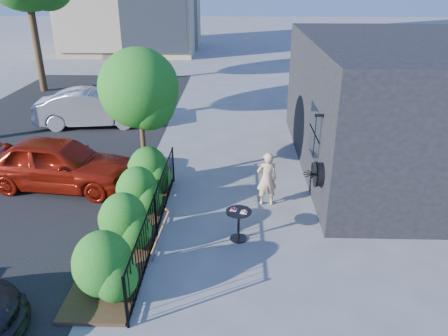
{
  "coord_description": "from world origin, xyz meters",
  "views": [
    {
      "loc": [
        0.38,
        -8.87,
        5.73
      ],
      "look_at": [
        0.07,
        1.33,
        1.2
      ],
      "focal_mm": 35.0,
      "sensor_mm": 36.0,
      "label": 1
    }
  ],
  "objects_px": {
    "cafe_table": "(239,220)",
    "car_silver": "(93,108)",
    "woman": "(267,179)",
    "patio_tree": "(141,93)",
    "shovel": "(159,237)",
    "car_red": "(59,163)"
  },
  "relations": [
    {
      "from": "patio_tree",
      "to": "shovel",
      "type": "height_order",
      "value": "patio_tree"
    },
    {
      "from": "car_red",
      "to": "woman",
      "type": "bearing_deg",
      "value": -91.43
    },
    {
      "from": "shovel",
      "to": "car_silver",
      "type": "xyz_separation_m",
      "value": [
        -4.23,
        9.22,
        0.16
      ]
    },
    {
      "from": "patio_tree",
      "to": "cafe_table",
      "type": "distance_m",
      "value": 4.52
    },
    {
      "from": "woman",
      "to": "shovel",
      "type": "bearing_deg",
      "value": 39.28
    },
    {
      "from": "shovel",
      "to": "woman",
      "type": "bearing_deg",
      "value": 46.93
    },
    {
      "from": "cafe_table",
      "to": "car_silver",
      "type": "xyz_separation_m",
      "value": [
        -5.94,
        8.34,
        0.22
      ]
    },
    {
      "from": "cafe_table",
      "to": "woman",
      "type": "bearing_deg",
      "value": 66.88
    },
    {
      "from": "car_red",
      "to": "car_silver",
      "type": "xyz_separation_m",
      "value": [
        -0.73,
        5.69,
        -0.01
      ]
    },
    {
      "from": "patio_tree",
      "to": "car_silver",
      "type": "height_order",
      "value": "patio_tree"
    },
    {
      "from": "woman",
      "to": "car_silver",
      "type": "bearing_deg",
      "value": -52.24
    },
    {
      "from": "patio_tree",
      "to": "woman",
      "type": "relative_size",
      "value": 2.62
    },
    {
      "from": "patio_tree",
      "to": "car_red",
      "type": "distance_m",
      "value": 3.23
    },
    {
      "from": "woman",
      "to": "car_silver",
      "type": "distance_m",
      "value": 9.39
    },
    {
      "from": "car_red",
      "to": "car_silver",
      "type": "height_order",
      "value": "car_red"
    },
    {
      "from": "cafe_table",
      "to": "shovel",
      "type": "height_order",
      "value": "shovel"
    },
    {
      "from": "cafe_table",
      "to": "car_red",
      "type": "xyz_separation_m",
      "value": [
        -5.21,
        2.65,
        0.23
      ]
    },
    {
      "from": "patio_tree",
      "to": "woman",
      "type": "height_order",
      "value": "patio_tree"
    },
    {
      "from": "woman",
      "to": "shovel",
      "type": "relative_size",
      "value": 1.13
    },
    {
      "from": "woman",
      "to": "car_red",
      "type": "bearing_deg",
      "value": -16.21
    },
    {
      "from": "cafe_table",
      "to": "car_silver",
      "type": "distance_m",
      "value": 10.24
    },
    {
      "from": "patio_tree",
      "to": "woman",
      "type": "distance_m",
      "value": 4.13
    }
  ]
}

